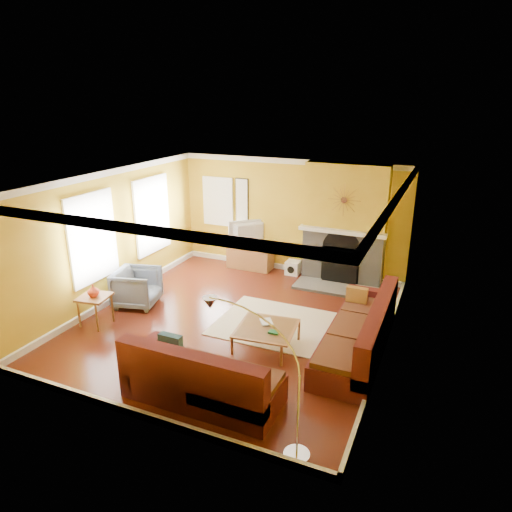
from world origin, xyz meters
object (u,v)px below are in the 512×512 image
at_px(armchair, 137,287).
at_px(side_table, 96,310).
at_px(arc_lamp, 257,380).
at_px(coffee_table, 266,337).
at_px(media_console, 250,256).
at_px(sectional_sofa, 278,329).

bearing_deg(armchair, side_table, 155.91).
xyz_separation_m(armchair, arc_lamp, (3.82, -2.68, 0.55)).
height_order(coffee_table, arc_lamp, arc_lamp).
relative_size(coffee_table, media_console, 0.88).
xyz_separation_m(coffee_table, side_table, (-3.21, -0.51, 0.10)).
xyz_separation_m(media_console, side_table, (-1.41, -3.87, -0.01)).
xyz_separation_m(sectional_sofa, armchair, (-3.28, 0.61, -0.07)).
bearing_deg(sectional_sofa, coffee_table, 156.12).
bearing_deg(coffee_table, armchair, 170.61).
height_order(sectional_sofa, arc_lamp, arc_lamp).
xyz_separation_m(sectional_sofa, side_table, (-3.45, -0.40, -0.16)).
xyz_separation_m(armchair, side_table, (-0.18, -1.01, -0.09)).
relative_size(coffee_table, side_table, 1.67).
bearing_deg(media_console, arc_lamp, -65.02).
bearing_deg(sectional_sofa, armchair, 169.47).
height_order(sectional_sofa, side_table, sectional_sofa).
relative_size(media_console, armchair, 1.31).
height_order(armchair, side_table, armchair).
distance_m(sectional_sofa, armchair, 3.33).
bearing_deg(arc_lamp, media_console, 114.98).
height_order(coffee_table, media_console, media_console).
bearing_deg(arc_lamp, armchair, 144.88).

